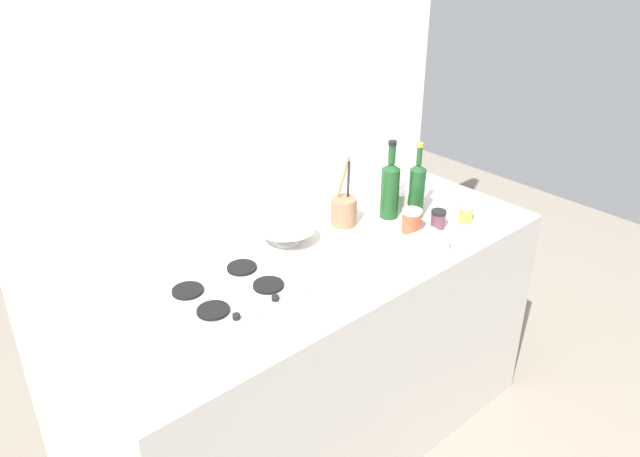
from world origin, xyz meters
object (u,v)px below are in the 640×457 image
wine_bottle_mid_left (417,189)px  condiment_jar_rear (466,213)px  butter_dish (427,244)px  wine_bottle_leftmost (390,188)px  utensil_crock (344,210)px  condiment_jar_front (438,219)px  mixing_bowl (286,234)px  plate_stack (392,193)px  condiment_jar_spare (412,221)px  stovetop_hob (229,292)px

wine_bottle_mid_left → condiment_jar_rear: wine_bottle_mid_left is taller
butter_dish → condiment_jar_rear: size_ratio=1.82×
wine_bottle_leftmost → butter_dish: size_ratio=2.43×
utensil_crock → condiment_jar_rear: size_ratio=3.89×
wine_bottle_mid_left → condiment_jar_front: (-0.01, -0.13, -0.08)m
condiment_jar_front → mixing_bowl: bearing=150.0°
plate_stack → mixing_bowl: (-0.58, 0.00, 0.01)m
wine_bottle_mid_left → condiment_jar_front: wine_bottle_mid_left is taller
utensil_crock → condiment_jar_rear: utensil_crock is taller
wine_bottle_mid_left → plate_stack: bearing=73.8°
butter_dish → wine_bottle_leftmost: bearing=69.6°
condiment_jar_spare → stovetop_hob: bearing=172.4°
stovetop_hob → condiment_jar_rear: 1.02m
butter_dish → wine_bottle_mid_left: bearing=49.0°
stovetop_hob → condiment_jar_rear: condiment_jar_rear is taller
plate_stack → wine_bottle_mid_left: (-0.05, -0.17, 0.09)m
mixing_bowl → utensil_crock: utensil_crock is taller
stovetop_hob → wine_bottle_leftmost: size_ratio=1.33×
utensil_crock → condiment_jar_front: utensil_crock is taller
plate_stack → wine_bottle_leftmost: bearing=-142.0°
wine_bottle_mid_left → utensil_crock: bearing=151.7°
plate_stack → condiment_jar_spare: (-0.17, -0.25, 0.02)m
butter_dish → condiment_jar_spare: (0.07, 0.14, 0.02)m
condiment_jar_rear → utensil_crock: bearing=140.3°
condiment_jar_rear → condiment_jar_spare: condiment_jar_spare is taller
condiment_jar_spare → condiment_jar_front: bearing=-23.8°
condiment_jar_front → condiment_jar_rear: (0.12, -0.04, -0.00)m
butter_dish → utensil_crock: utensil_crock is taller
condiment_jar_front → condiment_jar_spare: bearing=156.2°
wine_bottle_mid_left → condiment_jar_rear: bearing=-57.0°
stovetop_hob → plate_stack: plate_stack is taller
butter_dish → condiment_jar_spare: bearing=62.0°
wine_bottle_leftmost → condiment_jar_spare: bearing=-102.7°
utensil_crock → condiment_jar_front: size_ratio=3.89×
stovetop_hob → utensil_crock: 0.64m
mixing_bowl → condiment_jar_rear: bearing=-28.2°
wine_bottle_mid_left → stovetop_hob: bearing=178.4°
stovetop_hob → mixing_bowl: (0.36, 0.15, 0.02)m
mixing_bowl → wine_bottle_leftmost: bearing=-13.3°
condiment_jar_rear → condiment_jar_spare: size_ratio=0.78×
wine_bottle_leftmost → condiment_jar_rear: size_ratio=4.43×
stovetop_hob → wine_bottle_mid_left: size_ratio=1.36×
condiment_jar_rear → condiment_jar_front: bearing=160.6°
mixing_bowl → condiment_jar_rear: condiment_jar_rear is taller
butter_dish → stovetop_hob: bearing=161.1°
wine_bottle_leftmost → mixing_bowl: size_ratio=1.47×
butter_dish → condiment_jar_front: (0.18, 0.09, 0.01)m
wine_bottle_leftmost → mixing_bowl: bearing=166.7°
condiment_jar_rear → wine_bottle_mid_left: bearing=123.0°
stovetop_hob → condiment_jar_front: bearing=-9.7°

